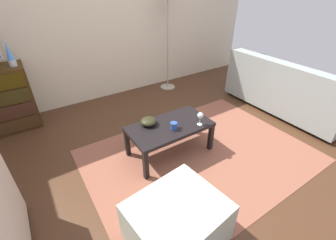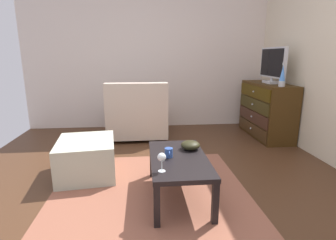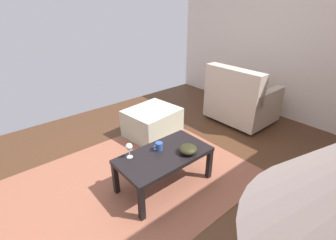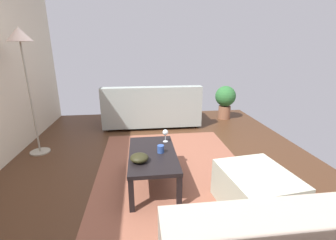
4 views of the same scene
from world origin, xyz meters
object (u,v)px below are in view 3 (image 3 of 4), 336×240
mug (159,146)px  ottoman (152,122)px  bowl_decorative (188,149)px  armchair (240,101)px  wine_glass (129,147)px  coffee_table (164,158)px

mug → ottoman: size_ratio=0.16×
bowl_decorative → ottoman: bowl_decorative is taller
mug → armchair: size_ratio=0.12×
wine_glass → armchair: bearing=-174.0°
coffee_table → mug: (-0.00, -0.09, 0.09)m
ottoman → wine_glass: bearing=42.0°
ottoman → coffee_table: bearing=59.4°
coffee_table → mug: size_ratio=8.43×
armchair → ottoman: (1.34, -0.54, -0.15)m
coffee_table → armchair: size_ratio=1.03×
mug → bowl_decorative: 0.30m
coffee_table → ottoman: ottoman is taller
wine_glass → ottoman: 1.19m
wine_glass → mug: wine_glass is taller
wine_glass → ottoman: size_ratio=0.22×
wine_glass → mug: (-0.30, 0.09, -0.07)m
armchair → ottoman: 1.45m
wine_glass → bowl_decorative: 0.59m
mug → bowl_decorative: size_ratio=0.60×
bowl_decorative → ottoman: (-0.36, -1.09, -0.24)m
wine_glass → ottoman: wine_glass is taller
wine_glass → mug: bearing=164.0°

